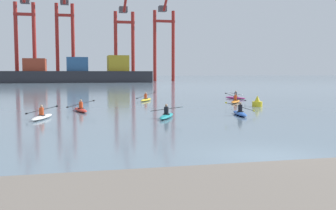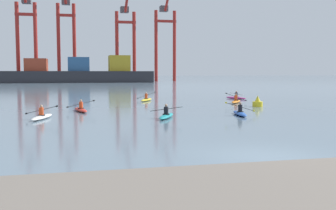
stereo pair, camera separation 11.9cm
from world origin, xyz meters
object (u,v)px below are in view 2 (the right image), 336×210
at_px(kayak_yellow, 146,99).
at_px(kayak_red, 81,109).
at_px(gantry_crane_east, 166,32).
at_px(gantry_crane_west, 26,27).
at_px(kayak_teal, 166,115).
at_px(kayak_blue, 240,113).
at_px(gantry_crane_west_mid, 66,30).
at_px(kayak_orange, 236,101).
at_px(channel_buoy, 258,103).
at_px(kayak_white, 42,116).
at_px(container_barge, 80,73).
at_px(gantry_crane_east_mid, 126,33).
at_px(kayak_magenta, 236,97).

height_order(kayak_yellow, kayak_red, kayak_yellow).
xyz_separation_m(gantry_crane_east, kayak_yellow, (-24.17, -98.70, -17.49)).
xyz_separation_m(gantry_crane_west, kayak_teal, (21.41, -105.62, -17.19)).
height_order(kayak_blue, kayak_yellow, kayak_yellow).
distance_m(gantry_crane_west_mid, kayak_orange, 105.18).
bearing_deg(gantry_crane_west_mid, kayak_orange, -79.36).
xyz_separation_m(channel_buoy, kayak_teal, (-9.92, -6.81, -0.19)).
distance_m(gantry_crane_west_mid, kayak_teal, 114.94).
bearing_deg(kayak_blue, gantry_crane_west_mid, 97.52).
distance_m(gantry_crane_east, channel_buoy, 110.30).
distance_m(gantry_crane_west, channel_buoy, 105.05).
distance_m(kayak_teal, kayak_white, 8.17).
bearing_deg(gantry_crane_west_mid, kayak_yellow, -83.67).
bearing_deg(gantry_crane_west, gantry_crane_west_mid, 32.36).
xyz_separation_m(container_barge, gantry_crane_west, (-16.20, 5.96, 14.56)).
height_order(gantry_crane_east, kayak_blue, gantry_crane_east).
relative_size(kayak_red, kayak_white, 1.00).
xyz_separation_m(container_barge, gantry_crane_east_mid, (15.74, 10.70, 13.91)).
height_order(container_barge, kayak_yellow, container_barge).
relative_size(kayak_yellow, kayak_teal, 0.99).
height_order(gantry_crane_west, gantry_crane_west_mid, gantry_crane_west).
xyz_separation_m(kayak_blue, kayak_white, (-13.56, 0.78, 0.00)).
bearing_deg(gantry_crane_east, kayak_white, -106.52).
distance_m(kayak_yellow, kayak_orange, 9.55).
bearing_deg(gantry_crane_west_mid, kayak_red, -87.95).
height_order(gantry_crane_west, kayak_magenta, gantry_crane_west).
height_order(kayak_yellow, kayak_teal, kayak_yellow).
distance_m(container_barge, kayak_magenta, 84.70).
height_order(gantry_crane_west, kayak_blue, gantry_crane_west).
height_order(kayak_white, kayak_orange, kayak_orange).
height_order(kayak_yellow, kayak_orange, kayak_yellow).
bearing_deg(channel_buoy, kayak_blue, -124.99).
bearing_deg(kayak_yellow, kayak_orange, -29.02).
relative_size(gantry_crane_west, gantry_crane_west_mid, 1.06).
bearing_deg(gantry_crane_west_mid, kayak_magenta, -77.47).
bearing_deg(gantry_crane_east_mid, kayak_blue, -92.63).
distance_m(kayak_magenta, kayak_white, 25.40).
relative_size(gantry_crane_east, kayak_orange, 11.70).
relative_size(channel_buoy, kayak_teal, 0.30).
bearing_deg(kayak_yellow, kayak_red, -124.40).
bearing_deg(kayak_orange, gantry_crane_west, 108.27).
distance_m(gantry_crane_west, kayak_white, 106.62).
height_order(gantry_crane_east, kayak_yellow, gantry_crane_east).
height_order(container_barge, kayak_orange, container_barge).
bearing_deg(gantry_crane_east_mid, kayak_yellow, -95.53).
bearing_deg(kayak_orange, channel_buoy, -87.63).
relative_size(kayak_blue, kayak_red, 1.00).
xyz_separation_m(gantry_crane_west_mid, kayak_magenta, (21.43, -96.45, -17.39)).
distance_m(kayak_red, kayak_white, 5.17).
height_order(gantry_crane_east_mid, channel_buoy, gantry_crane_east_mid).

